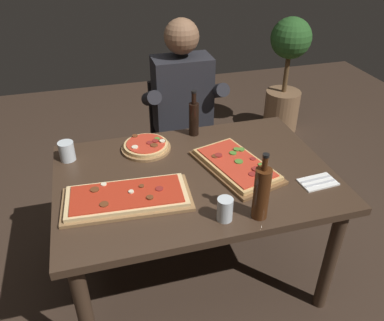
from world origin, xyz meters
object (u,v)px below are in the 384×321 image
(pizza_rectangular_front, at_px, (127,198))
(diner_chair, at_px, (180,135))
(pizza_round_far, at_px, (146,146))
(oil_bottle_amber, at_px, (194,117))
(dining_table, at_px, (195,189))
(tumbler_near_camera, at_px, (225,210))
(tumbler_far_side, at_px, (67,152))
(wine_bottle_dark, at_px, (262,193))
(potted_plant_corner, at_px, (286,74))
(seated_diner, at_px, (184,110))
(pizza_rectangular_left, at_px, (236,165))

(pizza_rectangular_front, distance_m, diner_chair, 1.14)
(pizza_round_far, relative_size, oil_bottle_amber, 0.99)
(dining_table, distance_m, pizza_rectangular_front, 0.40)
(dining_table, bearing_deg, tumbler_near_camera, -85.19)
(oil_bottle_amber, height_order, tumbler_far_side, oil_bottle_amber)
(tumbler_near_camera, bearing_deg, dining_table, 94.81)
(dining_table, distance_m, wine_bottle_dark, 0.49)
(wine_bottle_dark, bearing_deg, potted_plant_corner, 59.45)
(pizza_rectangular_front, distance_m, seated_diner, 1.00)
(wine_bottle_dark, height_order, tumbler_near_camera, wine_bottle_dark)
(tumbler_near_camera, distance_m, seated_diner, 1.11)
(tumbler_far_side, bearing_deg, dining_table, -26.79)
(diner_chair, bearing_deg, wine_bottle_dark, -87.84)
(tumbler_far_side, bearing_deg, pizza_rectangular_left, -20.97)
(pizza_round_far, relative_size, potted_plant_corner, 0.25)
(dining_table, xyz_separation_m, oil_bottle_amber, (0.11, 0.40, 0.21))
(wine_bottle_dark, bearing_deg, diner_chair, 92.16)
(oil_bottle_amber, bearing_deg, potted_plant_corner, 43.58)
(wine_bottle_dark, bearing_deg, pizza_round_far, 118.68)
(pizza_rectangular_left, distance_m, wine_bottle_dark, 0.40)
(wine_bottle_dark, bearing_deg, dining_table, 115.30)
(pizza_rectangular_left, height_order, tumbler_far_side, tumbler_far_side)
(tumbler_near_camera, bearing_deg, oil_bottle_amber, 84.18)
(oil_bottle_amber, distance_m, seated_diner, 0.35)
(pizza_rectangular_front, height_order, pizza_rectangular_left, same)
(wine_bottle_dark, bearing_deg, pizza_rectangular_front, 154.38)
(tumbler_near_camera, bearing_deg, pizza_round_far, 108.65)
(diner_chair, bearing_deg, potted_plant_corner, 30.89)
(tumbler_near_camera, bearing_deg, pizza_rectangular_left, 61.94)
(dining_table, height_order, wine_bottle_dark, wine_bottle_dark)
(pizza_round_far, bearing_deg, oil_bottle_amber, 17.64)
(pizza_round_far, relative_size, diner_chair, 0.32)
(oil_bottle_amber, height_order, potted_plant_corner, potted_plant_corner)
(pizza_rectangular_front, xyz_separation_m, seated_diner, (0.50, 0.86, -0.02))
(pizza_round_far, bearing_deg, wine_bottle_dark, -61.32)
(oil_bottle_amber, bearing_deg, pizza_rectangular_left, -74.78)
(potted_plant_corner, bearing_deg, seated_diner, -145.10)
(diner_chair, bearing_deg, pizza_rectangular_front, -116.85)
(tumbler_far_side, relative_size, diner_chair, 0.12)
(pizza_round_far, bearing_deg, diner_chair, 58.85)
(pizza_rectangular_left, distance_m, pizza_round_far, 0.52)
(seated_diner, xyz_separation_m, potted_plant_corner, (1.21, 0.84, -0.17))
(dining_table, xyz_separation_m, tumbler_near_camera, (0.03, -0.37, 0.14))
(wine_bottle_dark, relative_size, diner_chair, 0.37)
(tumbler_near_camera, relative_size, potted_plant_corner, 0.10)
(tumbler_near_camera, xyz_separation_m, diner_chair, (0.11, 1.22, -0.30))
(dining_table, height_order, tumbler_near_camera, tumbler_near_camera)
(tumbler_near_camera, height_order, potted_plant_corner, potted_plant_corner)
(wine_bottle_dark, xyz_separation_m, tumbler_near_camera, (-0.15, 0.02, -0.08))
(oil_bottle_amber, xyz_separation_m, diner_chair, (0.03, 0.45, -0.37))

